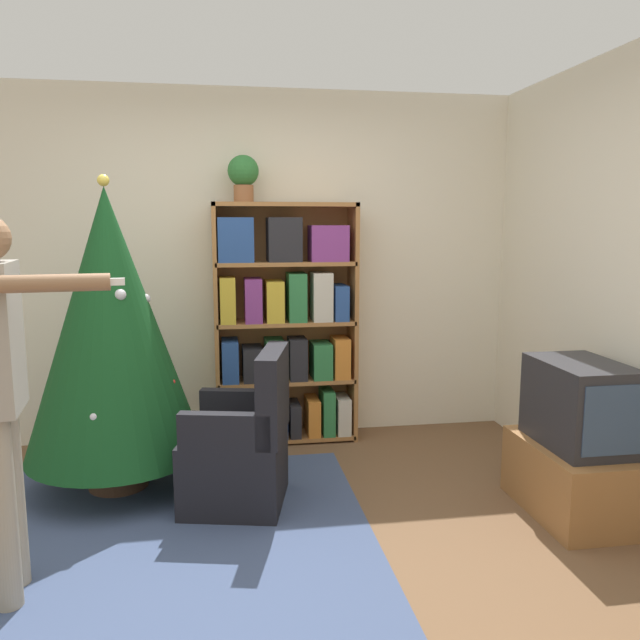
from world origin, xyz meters
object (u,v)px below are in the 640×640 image
at_px(television, 580,404).
at_px(christmas_tree, 111,325).
at_px(potted_plant, 243,175).
at_px(armchair, 242,451).
at_px(bookshelf, 284,328).

relative_size(television, christmas_tree, 0.32).
xyz_separation_m(christmas_tree, potted_plant, (0.84, 0.69, 0.94)).
bearing_deg(potted_plant, television, -39.78).
bearing_deg(potted_plant, armchair, -94.38).
xyz_separation_m(christmas_tree, armchair, (0.75, -0.36, -0.70)).
xyz_separation_m(bookshelf, potted_plant, (-0.28, 0.01, 1.10)).
bearing_deg(bookshelf, television, -44.56).
xyz_separation_m(television, christmas_tree, (-2.60, 0.78, 0.39)).
bearing_deg(christmas_tree, potted_plant, 39.56).
distance_m(christmas_tree, armchair, 1.09).
bearing_deg(potted_plant, christmas_tree, -140.44).
relative_size(christmas_tree, armchair, 2.07).
bearing_deg(armchair, christmas_tree, -102.87).
bearing_deg(armchair, potted_plant, -171.64).
height_order(christmas_tree, armchair, christmas_tree).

